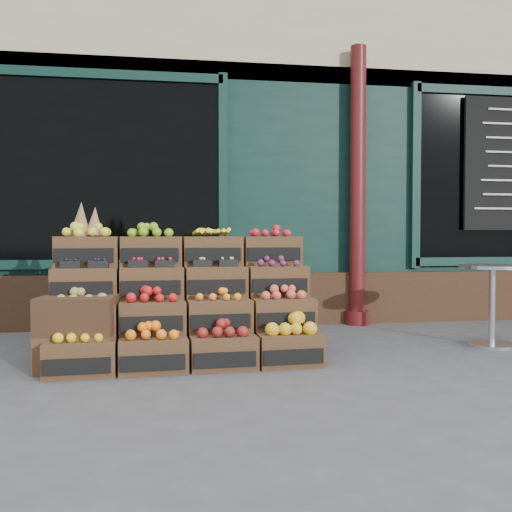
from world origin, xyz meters
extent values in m
plane|color=#434346|center=(0.00, 0.00, 0.00)|extent=(60.00, 60.00, 0.00)
cube|color=black|center=(0.00, 5.20, 2.40)|extent=(12.00, 6.00, 4.80)
cube|color=black|center=(0.00, 2.25, 1.50)|extent=(12.00, 0.12, 3.00)
cube|color=#372316|center=(0.00, 2.18, 0.30)|extent=(12.00, 0.18, 0.60)
cube|color=black|center=(-1.60, 2.18, 1.75)|extent=(2.40, 0.06, 2.00)
cube|color=black|center=(3.20, 2.18, 1.75)|extent=(2.40, 0.06, 2.00)
cylinder|color=#4D1112|center=(1.20, 2.05, 1.60)|extent=(0.18, 0.18, 3.20)
cube|color=#49301C|center=(-1.62, 0.06, 0.13)|extent=(0.53, 0.38, 0.26)
cube|color=black|center=(-1.61, -0.13, 0.10)|extent=(0.47, 0.04, 0.12)
cube|color=yellow|center=(-1.62, 0.06, 0.30)|extent=(0.42, 0.29, 0.08)
cube|color=#49301C|center=(-1.09, 0.08, 0.13)|extent=(0.53, 0.38, 0.26)
cube|color=black|center=(-1.08, -0.10, 0.10)|extent=(0.47, 0.04, 0.12)
cube|color=orange|center=(-1.09, 0.08, 0.30)|extent=(0.42, 0.29, 0.09)
cube|color=#49301C|center=(-0.56, 0.11, 0.13)|extent=(0.53, 0.38, 0.26)
cube|color=black|center=(-0.55, -0.08, 0.10)|extent=(0.47, 0.04, 0.12)
cube|color=maroon|center=(-0.56, 0.11, 0.30)|extent=(0.42, 0.29, 0.10)
cube|color=#49301C|center=(-0.02, 0.14, 0.13)|extent=(0.53, 0.38, 0.26)
cube|color=black|center=(-0.02, -0.05, 0.10)|extent=(0.47, 0.04, 0.12)
cube|color=gold|center=(-0.02, 0.14, 0.32)|extent=(0.42, 0.29, 0.12)
cube|color=#49301C|center=(-1.63, 0.27, 0.38)|extent=(0.53, 0.38, 0.26)
cube|color=black|center=(-1.62, 0.09, 0.36)|extent=(0.47, 0.04, 0.12)
cube|color=olive|center=(-1.63, 0.27, 0.55)|extent=(0.42, 0.29, 0.09)
cube|color=#49301C|center=(-1.10, 0.30, 0.38)|extent=(0.53, 0.38, 0.26)
cube|color=black|center=(-1.09, 0.11, 0.36)|extent=(0.47, 0.04, 0.12)
cube|color=#B21716|center=(-1.10, 0.30, 0.55)|extent=(0.42, 0.29, 0.09)
cube|color=#49301C|center=(-0.57, 0.33, 0.38)|extent=(0.53, 0.38, 0.26)
cube|color=black|center=(-0.56, 0.14, 0.36)|extent=(0.47, 0.04, 0.12)
cube|color=orange|center=(-0.57, 0.33, 0.55)|extent=(0.42, 0.29, 0.07)
cube|color=#49301C|center=(-0.04, 0.35, 0.38)|extent=(0.53, 0.38, 0.26)
cube|color=black|center=(-0.03, 0.16, 0.36)|extent=(0.47, 0.04, 0.12)
cube|color=#CA503C|center=(-0.04, 0.35, 0.55)|extent=(0.42, 0.29, 0.08)
cube|color=#49301C|center=(-1.64, 0.49, 0.64)|extent=(0.53, 0.38, 0.26)
cube|color=black|center=(-1.63, 0.30, 0.61)|extent=(0.47, 0.04, 0.12)
cube|color=#1D1A49|center=(-1.64, 0.49, 0.78)|extent=(0.42, 0.29, 0.03)
cube|color=#49301C|center=(-1.11, 0.52, 0.64)|extent=(0.53, 0.38, 0.26)
cube|color=black|center=(-1.10, 0.33, 0.61)|extent=(0.47, 0.04, 0.12)
cube|color=#A81730|center=(-1.11, 0.52, 0.78)|extent=(0.42, 0.29, 0.03)
cube|color=#49301C|center=(-0.58, 0.54, 0.64)|extent=(0.53, 0.38, 0.26)
cube|color=black|center=(-0.57, 0.35, 0.61)|extent=(0.47, 0.04, 0.12)
cube|color=#99D665|center=(-0.58, 0.54, 0.78)|extent=(0.42, 0.29, 0.03)
cube|color=#49301C|center=(-0.05, 0.57, 0.64)|extent=(0.53, 0.38, 0.26)
cube|color=black|center=(-0.04, 0.38, 0.61)|extent=(0.47, 0.04, 0.12)
cube|color=#552042|center=(-0.05, 0.57, 0.80)|extent=(0.42, 0.29, 0.06)
cube|color=#49301C|center=(-1.65, 0.71, 0.90)|extent=(0.53, 0.38, 0.26)
cube|color=black|center=(-1.64, 0.52, 0.87)|extent=(0.47, 0.04, 0.12)
cube|color=gold|center=(-1.65, 0.71, 1.07)|extent=(0.42, 0.29, 0.09)
cube|color=#49301C|center=(-1.12, 0.73, 0.90)|extent=(0.53, 0.38, 0.26)
cube|color=black|center=(-1.11, 0.54, 0.87)|extent=(0.47, 0.04, 0.12)
cube|color=#6A9D19|center=(-1.12, 0.73, 1.07)|extent=(0.42, 0.29, 0.09)
cube|color=#49301C|center=(-0.59, 0.76, 0.90)|extent=(0.53, 0.38, 0.26)
cube|color=black|center=(-0.58, 0.57, 0.87)|extent=(0.47, 0.04, 0.12)
cube|color=yellow|center=(-0.59, 0.76, 1.06)|extent=(0.42, 0.29, 0.08)
cube|color=#49301C|center=(-0.06, 0.78, 0.90)|extent=(0.53, 0.38, 0.26)
cube|color=black|center=(-0.05, 0.60, 0.87)|extent=(0.47, 0.04, 0.12)
cube|color=red|center=(-0.06, 0.78, 1.06)|extent=(0.42, 0.29, 0.08)
cube|color=#372316|center=(-0.83, 0.31, 0.13)|extent=(2.12, 0.46, 0.26)
cube|color=#372316|center=(-0.84, 0.53, 0.26)|extent=(2.12, 0.46, 0.51)
cube|color=#372316|center=(-0.85, 0.75, 0.38)|extent=(2.12, 0.46, 0.77)
cone|color=olive|center=(-1.70, 0.71, 1.17)|extent=(0.18, 0.18, 0.30)
cone|color=olive|center=(-1.59, 0.75, 1.15)|extent=(0.16, 0.16, 0.26)
cube|color=#49301C|center=(-1.65, 0.19, 0.14)|extent=(0.61, 0.46, 0.28)
cube|color=#372316|center=(-1.65, 0.19, 0.43)|extent=(0.61, 0.46, 0.28)
cylinder|color=#B1B4B8|center=(2.01, 0.59, 0.02)|extent=(0.44, 0.44, 0.03)
cylinder|color=#B1B4B8|center=(2.01, 0.59, 0.37)|extent=(0.06, 0.06, 0.72)
cylinder|color=#B1B4B8|center=(2.01, 0.59, 0.74)|extent=(0.60, 0.60, 0.03)
imported|color=#175127|center=(-1.83, 2.99, 1.07)|extent=(0.92, 0.79, 2.15)
camera|label=1|loc=(-0.98, -4.28, 1.03)|focal=40.00mm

